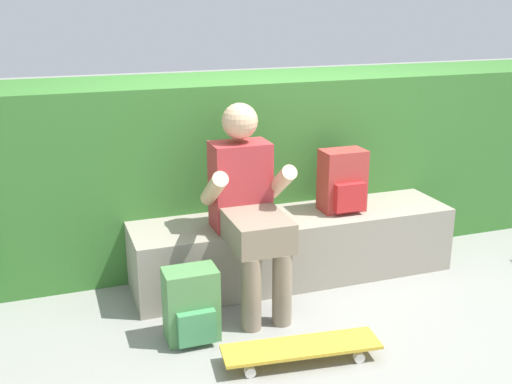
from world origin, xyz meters
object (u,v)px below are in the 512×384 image
object	(u,v)px
bench_main	(294,246)
backpack_on_bench	(343,182)
backpack_on_ground	(192,306)
person_skater	(248,202)
skateboard_near_person	(301,348)

from	to	relation	value
bench_main	backpack_on_bench	size ratio (longest dim) A/B	5.20
backpack_on_bench	backpack_on_ground	bearing A→B (deg)	-155.45
person_skater	backpack_on_bench	xyz separation A→B (m)	(0.71, 0.21, -0.01)
bench_main	skateboard_near_person	size ratio (longest dim) A/B	2.54
skateboard_near_person	backpack_on_ground	bearing A→B (deg)	139.83
person_skater	skateboard_near_person	world-z (taller)	person_skater
person_skater	backpack_on_ground	size ratio (longest dim) A/B	2.94
skateboard_near_person	backpack_on_bench	world-z (taller)	backpack_on_bench
bench_main	backpack_on_ground	distance (m)	0.96
bench_main	person_skater	bearing A→B (deg)	-150.53
bench_main	backpack_on_bench	xyz separation A→B (m)	(0.33, -0.01, 0.41)
person_skater	backpack_on_ground	xyz separation A→B (m)	(-0.42, -0.31, -0.44)
backpack_on_ground	backpack_on_bench	bearing A→B (deg)	24.55
bench_main	person_skater	distance (m)	0.61
backpack_on_ground	skateboard_near_person	bearing A→B (deg)	-40.17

